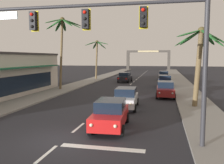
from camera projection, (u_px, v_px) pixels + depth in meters
name	position (u px, v px, depth m)	size (l,w,h in m)	color
ground_plane	(63.00, 140.00, 12.20)	(220.00, 220.00, 0.00)	#232328
sidewalk_right	(186.00, 91.00, 30.06)	(3.20, 110.00, 0.14)	gray
sidewalk_left	(69.00, 87.00, 33.26)	(3.20, 110.00, 0.14)	gray
lane_markings	(127.00, 90.00, 31.14)	(4.28, 87.19, 0.01)	silver
traffic_signal_mast	(122.00, 32.00, 11.29)	(11.61, 0.41, 7.30)	#2D2D33
sedan_lead_at_stop_bar	(110.00, 114.00, 14.28)	(2.11, 4.51, 1.68)	red
sedan_third_in_queue	(126.00, 98.00, 19.94)	(2.06, 4.50, 1.68)	silver
sedan_oncoming_far	(125.00, 77.00, 41.13)	(2.14, 4.52, 1.68)	black
sedan_parked_nearest_kerb	(165.00, 81.00, 34.24)	(2.06, 4.50, 1.68)	navy
sedan_parked_mid_kerb	(164.00, 76.00, 44.87)	(1.97, 4.46, 1.68)	silver
sedan_parked_far_kerb	(165.00, 89.00, 25.42)	(2.01, 4.48, 1.68)	maroon
palm_left_second	(62.00, 34.00, 30.45)	(4.71, 4.66, 9.26)	brown
palm_left_third	(97.00, 50.00, 45.42)	(4.66, 3.98, 7.44)	brown
palm_right_second	(200.00, 51.00, 19.61)	(4.35, 4.64, 6.67)	brown
town_gateway_arch	(148.00, 57.00, 80.69)	(14.53, 0.90, 6.62)	#423D38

